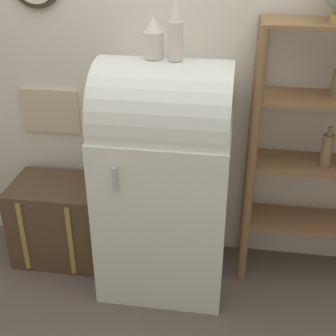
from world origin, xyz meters
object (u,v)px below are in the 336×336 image
suitcase_trunk (59,220)px  vase_center (175,32)px  refrigerator (165,175)px  vase_left (153,39)px

suitcase_trunk → vase_center: (0.79, -0.09, 1.27)m
refrigerator → vase_center: 0.82m
vase_left → vase_center: size_ratio=0.70×
refrigerator → vase_left: vase_left is taller
vase_left → vase_center: bearing=-10.0°
suitcase_trunk → vase_center: vase_center is taller
suitcase_trunk → vase_center: size_ratio=1.90×
refrigerator → suitcase_trunk: size_ratio=2.50×
suitcase_trunk → vase_left: vase_left is taller
vase_left → vase_center: (0.12, -0.02, 0.04)m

